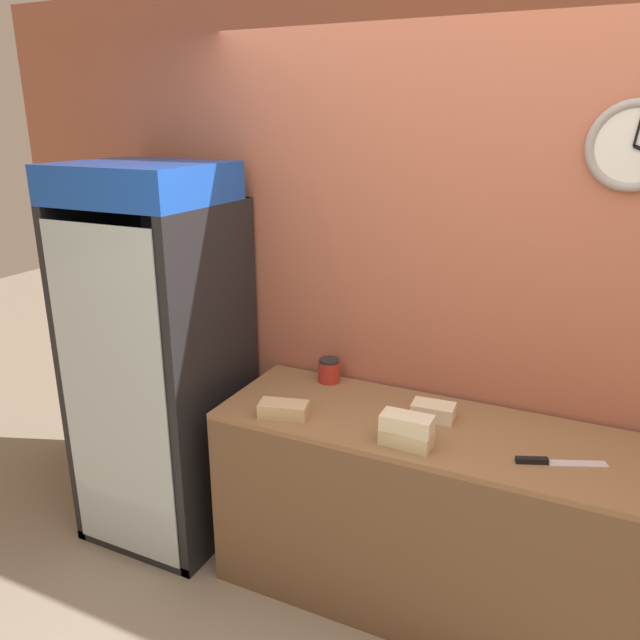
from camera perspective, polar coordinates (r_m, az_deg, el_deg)
The scene contains 9 objects.
wall_back at distance 2.85m, azimuth 13.71°, elevation 1.97°, with size 5.20×0.09×2.70m.
prep_counter at distance 2.92m, azimuth 10.64°, elevation -17.36°, with size 1.95×0.63×0.88m.
beverage_cooler at distance 3.25m, azimuth -13.97°, elevation -1.71°, with size 0.72×0.70×1.92m.
sandwich_stack_bottom at distance 2.53m, azimuth 7.88°, elevation -10.62°, with size 0.21×0.11×0.07m.
sandwich_stack_middle at distance 2.50m, azimuth 7.95°, elevation -9.30°, with size 0.20×0.10×0.07m.
sandwich_flat_left at distance 2.76m, azimuth 10.31°, elevation -8.19°, with size 0.19×0.12×0.07m.
sandwich_flat_right at distance 2.74m, azimuth -3.37°, elevation -8.16°, with size 0.23×0.15×0.06m.
chefs_knife at distance 2.55m, azimuth 20.14°, elevation -12.05°, with size 0.33×0.16×0.02m.
condiment_jar at distance 3.06m, azimuth 0.84°, elevation -4.64°, with size 0.11×0.11×0.12m.
Camera 1 is at (0.54, -1.46, 2.12)m, focal length 35.00 mm.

